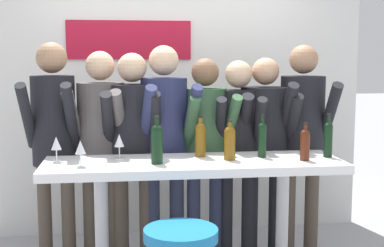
{
  "coord_description": "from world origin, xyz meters",
  "views": [
    {
      "loc": [
        -0.48,
        -3.63,
        1.71
      ],
      "look_at": [
        0.0,
        0.09,
        1.24
      ],
      "focal_mm": 50.0,
      "sensor_mm": 36.0,
      "label": 1
    }
  ],
  "objects_px": {
    "person_far_left": "(54,130)",
    "wine_bottle_2": "(230,141)",
    "wine_bottle_5": "(200,138)",
    "wine_glass_0": "(56,144)",
    "wine_glass_1": "(80,148)",
    "person_right": "(238,139)",
    "person_left": "(101,136)",
    "wine_bottle_3": "(262,138)",
    "wine_bottle_0": "(305,143)",
    "person_far_right": "(265,138)",
    "wine_bottle_1": "(157,142)",
    "tasting_table": "(194,183)",
    "wine_glass_2": "(119,141)",
    "person_center_left": "(133,138)",
    "person_rightmost": "(302,128)",
    "person_center_right": "(205,138)",
    "wine_bottle_4": "(328,138)",
    "person_center": "(165,132)"
  },
  "relations": [
    {
      "from": "wine_bottle_5",
      "to": "wine_glass_1",
      "type": "relative_size",
      "value": 1.69
    },
    {
      "from": "wine_bottle_2",
      "to": "wine_glass_2",
      "type": "distance_m",
      "value": 0.78
    },
    {
      "from": "person_right",
      "to": "wine_bottle_5",
      "type": "xyz_separation_m",
      "value": [
        -0.37,
        -0.4,
        0.07
      ]
    },
    {
      "from": "wine_bottle_1",
      "to": "wine_glass_0",
      "type": "distance_m",
      "value": 0.7
    },
    {
      "from": "person_center",
      "to": "wine_bottle_5",
      "type": "height_order",
      "value": "person_center"
    },
    {
      "from": "person_left",
      "to": "tasting_table",
      "type": "bearing_deg",
      "value": -32.14
    },
    {
      "from": "person_far_right",
      "to": "wine_bottle_0",
      "type": "height_order",
      "value": "person_far_right"
    },
    {
      "from": "person_left",
      "to": "wine_glass_2",
      "type": "bearing_deg",
      "value": -62.4
    },
    {
      "from": "tasting_table",
      "to": "person_far_right",
      "type": "bearing_deg",
      "value": 41.43
    },
    {
      "from": "person_far_right",
      "to": "person_rightmost",
      "type": "relative_size",
      "value": 0.94
    },
    {
      "from": "wine_bottle_3",
      "to": "wine_glass_0",
      "type": "distance_m",
      "value": 1.45
    },
    {
      "from": "person_rightmost",
      "to": "wine_bottle_3",
      "type": "distance_m",
      "value": 0.68
    },
    {
      "from": "person_left",
      "to": "person_center_right",
      "type": "bearing_deg",
      "value": 7.04
    },
    {
      "from": "person_center_right",
      "to": "wine_glass_1",
      "type": "height_order",
      "value": "person_center_right"
    },
    {
      "from": "wine_bottle_1",
      "to": "person_right",
      "type": "bearing_deg",
      "value": 41.73
    },
    {
      "from": "wine_bottle_0",
      "to": "wine_glass_0",
      "type": "distance_m",
      "value": 1.72
    },
    {
      "from": "person_center",
      "to": "person_center_right",
      "type": "xyz_separation_m",
      "value": [
        0.33,
        0.03,
        -0.06
      ]
    },
    {
      "from": "wine_glass_0",
      "to": "wine_glass_1",
      "type": "xyz_separation_m",
      "value": [
        0.18,
        -0.19,
        0.0
      ]
    },
    {
      "from": "person_center_right",
      "to": "wine_glass_1",
      "type": "bearing_deg",
      "value": -151.59
    },
    {
      "from": "wine_bottle_0",
      "to": "wine_glass_1",
      "type": "relative_size",
      "value": 1.5
    },
    {
      "from": "person_far_left",
      "to": "person_center_right",
      "type": "xyz_separation_m",
      "value": [
        1.19,
        -0.01,
        -0.09
      ]
    },
    {
      "from": "person_far_left",
      "to": "wine_bottle_3",
      "type": "xyz_separation_m",
      "value": [
        1.53,
        -0.49,
        -0.02
      ]
    },
    {
      "from": "person_right",
      "to": "wine_bottle_5",
      "type": "height_order",
      "value": "person_right"
    },
    {
      "from": "person_rightmost",
      "to": "wine_glass_0",
      "type": "height_order",
      "value": "person_rightmost"
    },
    {
      "from": "wine_glass_2",
      "to": "person_rightmost",
      "type": "bearing_deg",
      "value": 15.75
    },
    {
      "from": "wine_bottle_0",
      "to": "wine_glass_2",
      "type": "distance_m",
      "value": 1.31
    },
    {
      "from": "person_center_right",
      "to": "wine_bottle_4",
      "type": "relative_size",
      "value": 5.37
    },
    {
      "from": "person_far_left",
      "to": "wine_bottle_2",
      "type": "xyz_separation_m",
      "value": [
        1.27,
        -0.56,
        -0.02
      ]
    },
    {
      "from": "person_center_left",
      "to": "person_far_left",
      "type": "bearing_deg",
      "value": 179.7
    },
    {
      "from": "person_right",
      "to": "wine_glass_0",
      "type": "bearing_deg",
      "value": -154.11
    },
    {
      "from": "person_right",
      "to": "wine_glass_0",
      "type": "height_order",
      "value": "person_right"
    },
    {
      "from": "tasting_table",
      "to": "wine_glass_0",
      "type": "height_order",
      "value": "wine_glass_0"
    },
    {
      "from": "wine_glass_1",
      "to": "person_rightmost",
      "type": "bearing_deg",
      "value": 21.3
    },
    {
      "from": "person_right",
      "to": "wine_glass_0",
      "type": "relative_size",
      "value": 9.47
    },
    {
      "from": "wine_bottle_1",
      "to": "wine_bottle_2",
      "type": "height_order",
      "value": "wine_bottle_1"
    },
    {
      "from": "person_far_right",
      "to": "wine_bottle_3",
      "type": "bearing_deg",
      "value": -102.72
    },
    {
      "from": "person_left",
      "to": "person_rightmost",
      "type": "bearing_deg",
      "value": 8.89
    },
    {
      "from": "wine_bottle_0",
      "to": "wine_bottle_2",
      "type": "distance_m",
      "value": 0.52
    },
    {
      "from": "wine_bottle_0",
      "to": "tasting_table",
      "type": "bearing_deg",
      "value": 173.41
    },
    {
      "from": "tasting_table",
      "to": "wine_bottle_2",
      "type": "height_order",
      "value": "wine_bottle_2"
    },
    {
      "from": "person_right",
      "to": "tasting_table",
      "type": "bearing_deg",
      "value": -121.42
    },
    {
      "from": "wine_bottle_2",
      "to": "wine_glass_0",
      "type": "height_order",
      "value": "wine_bottle_2"
    },
    {
      "from": "person_center_right",
      "to": "wine_bottle_2",
      "type": "distance_m",
      "value": 0.56
    },
    {
      "from": "wine_bottle_5",
      "to": "wine_glass_0",
      "type": "relative_size",
      "value": 1.69
    },
    {
      "from": "person_center",
      "to": "person_rightmost",
      "type": "xyz_separation_m",
      "value": [
        1.14,
        0.04,
        0.01
      ]
    },
    {
      "from": "wine_bottle_4",
      "to": "person_rightmost",
      "type": "bearing_deg",
      "value": 90.29
    },
    {
      "from": "person_rightmost",
      "to": "wine_bottle_1",
      "type": "xyz_separation_m",
      "value": [
        -1.24,
        -0.63,
        0.01
      ]
    },
    {
      "from": "person_center_left",
      "to": "person_far_right",
      "type": "distance_m",
      "value": 1.08
    },
    {
      "from": "person_center",
      "to": "wine_bottle_0",
      "type": "distance_m",
      "value": 1.12
    },
    {
      "from": "person_left",
      "to": "wine_bottle_3",
      "type": "height_order",
      "value": "person_left"
    }
  ]
}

